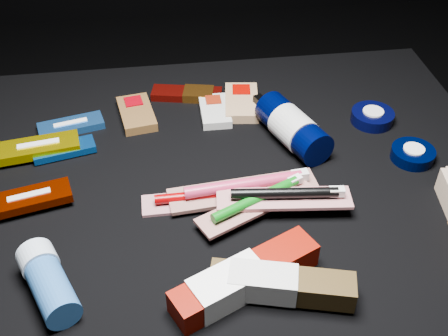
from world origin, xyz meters
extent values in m
plane|color=black|center=(0.00, 0.00, 0.00)|extent=(3.00, 3.00, 0.00)
cube|color=black|center=(0.00, 0.00, 0.20)|extent=(0.98, 0.78, 0.40)
cube|color=#2361B5|center=(-0.24, 0.18, 0.41)|extent=(0.12, 0.07, 0.01)
cube|color=silver|center=(-0.24, 0.18, 0.41)|extent=(0.06, 0.02, 0.02)
cube|color=#0C49A4|center=(-0.25, 0.11, 0.41)|extent=(0.11, 0.06, 0.01)
cube|color=silver|center=(-0.25, 0.11, 0.41)|extent=(0.05, 0.02, 0.01)
cube|color=black|center=(-0.29, 0.12, 0.41)|extent=(0.11, 0.05, 0.01)
cube|color=white|center=(-0.29, 0.12, 0.41)|extent=(0.05, 0.02, 0.01)
cube|color=#AD9700|center=(-0.29, 0.11, 0.42)|extent=(0.14, 0.07, 0.02)
cube|color=silver|center=(-0.29, 0.11, 0.42)|extent=(0.07, 0.02, 0.02)
cube|color=#681100|center=(-0.29, -0.02, 0.42)|extent=(0.13, 0.07, 0.01)
cube|color=#B9B9B5|center=(-0.29, -0.02, 0.42)|extent=(0.06, 0.03, 0.02)
cube|color=brown|center=(-0.12, 0.20, 0.41)|extent=(0.08, 0.12, 0.02)
cube|color=#7B0009|center=(-0.13, 0.23, 0.41)|extent=(0.04, 0.04, 0.02)
cube|color=beige|center=(0.02, 0.19, 0.41)|extent=(0.05, 0.10, 0.02)
cube|color=maroon|center=(0.02, 0.22, 0.41)|extent=(0.03, 0.03, 0.02)
cube|color=tan|center=(0.08, 0.21, 0.41)|extent=(0.08, 0.12, 0.02)
cube|color=#830300|center=(0.08, 0.24, 0.41)|extent=(0.04, 0.04, 0.02)
cube|color=#6F0C08|center=(-0.03, 0.26, 0.41)|extent=(0.14, 0.07, 0.01)
cube|color=#915418|center=(0.00, 0.25, 0.41)|extent=(0.07, 0.05, 0.02)
cylinder|color=black|center=(0.15, 0.09, 0.43)|extent=(0.11, 0.17, 0.06)
cylinder|color=#BABAB5|center=(0.15, 0.08, 0.43)|extent=(0.08, 0.09, 0.06)
cylinder|color=black|center=(0.11, 0.17, 0.43)|extent=(0.03, 0.03, 0.02)
cube|color=black|center=(0.11, 0.19, 0.42)|extent=(0.02, 0.03, 0.01)
cylinder|color=black|center=(0.31, 0.13, 0.41)|extent=(0.08, 0.08, 0.02)
cylinder|color=silver|center=(0.31, 0.13, 0.41)|extent=(0.04, 0.04, 0.02)
cylinder|color=black|center=(0.34, 0.02, 0.41)|extent=(0.07, 0.07, 0.02)
cylinder|color=silver|center=(0.34, 0.02, 0.41)|extent=(0.04, 0.04, 0.02)
cylinder|color=#265594|center=(-0.23, -0.21, 0.42)|extent=(0.08, 0.10, 0.05)
cylinder|color=#AABACB|center=(-0.26, -0.15, 0.43)|extent=(0.06, 0.05, 0.05)
cube|color=#BAB2AE|center=(-0.02, -0.04, 0.40)|extent=(0.20, 0.05, 0.01)
cylinder|color=#730002|center=(-0.02, -0.04, 0.41)|extent=(0.15, 0.02, 0.02)
cube|color=white|center=(0.05, -0.04, 0.41)|extent=(0.02, 0.01, 0.01)
cube|color=#A39B98|center=(0.04, -0.04, 0.41)|extent=(0.24, 0.08, 0.01)
cylinder|color=#AE274C|center=(0.04, -0.04, 0.42)|extent=(0.19, 0.04, 0.02)
cube|color=silver|center=(0.13, -0.03, 0.43)|extent=(0.03, 0.02, 0.01)
cube|color=#A49F99|center=(0.05, -0.08, 0.42)|extent=(0.19, 0.12, 0.01)
cylinder|color=#08610F|center=(0.05, -0.08, 0.43)|extent=(0.14, 0.08, 0.02)
cube|color=white|center=(0.12, -0.04, 0.43)|extent=(0.02, 0.02, 0.01)
cube|color=beige|center=(0.09, -0.08, 0.42)|extent=(0.21, 0.07, 0.01)
cylinder|color=black|center=(0.09, -0.08, 0.44)|extent=(0.16, 0.03, 0.02)
cube|color=silver|center=(0.17, -0.09, 0.44)|extent=(0.02, 0.02, 0.01)
cube|color=#780B00|center=(0.01, -0.21, 0.42)|extent=(0.21, 0.13, 0.04)
cube|color=white|center=(-0.01, -0.23, 0.42)|extent=(0.11, 0.09, 0.04)
cube|color=#38280F|center=(0.06, -0.24, 0.42)|extent=(0.19, 0.09, 0.03)
cube|color=beige|center=(0.03, -0.23, 0.42)|extent=(0.10, 0.06, 0.04)
camera|label=1|loc=(-0.08, -0.68, 1.00)|focal=45.00mm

